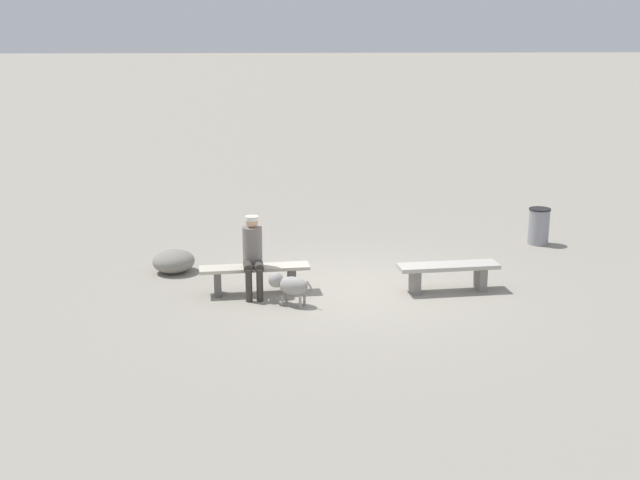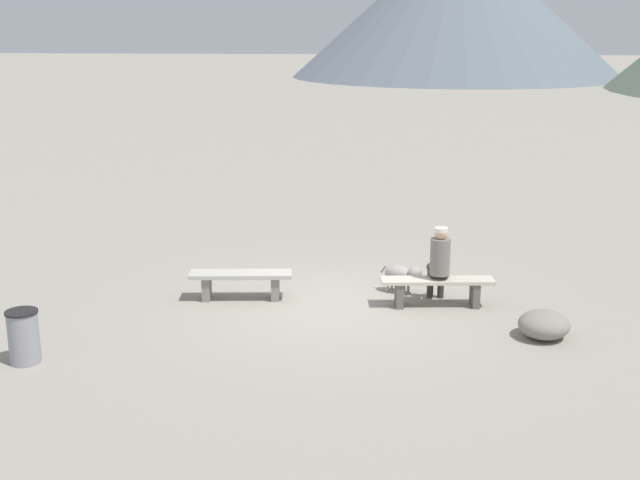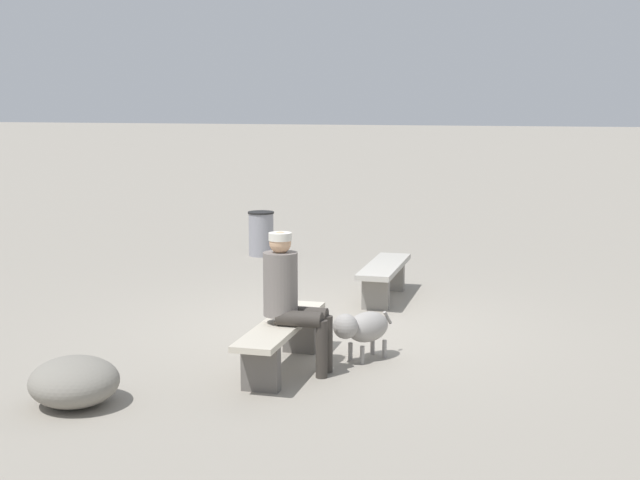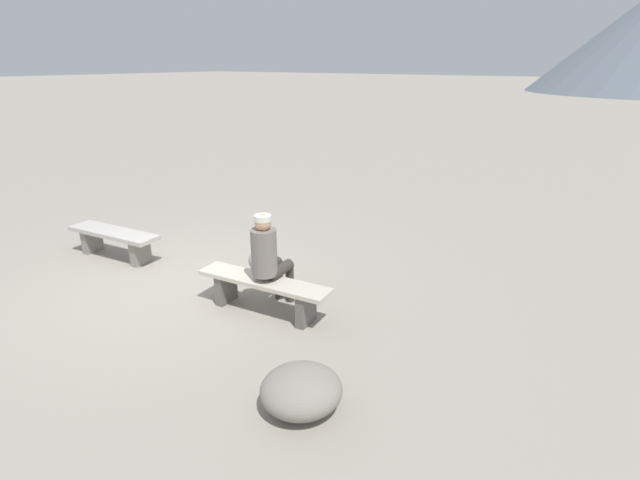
% 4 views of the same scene
% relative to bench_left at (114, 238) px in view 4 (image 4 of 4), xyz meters
% --- Properties ---
extents(ground, '(210.00, 210.00, 0.06)m').
position_rel_bench_left_xyz_m(ground, '(1.58, -0.21, -0.37)').
color(ground, gray).
extents(bench_left, '(1.73, 0.60, 0.47)m').
position_rel_bench_left_xyz_m(bench_left, '(0.00, 0.00, 0.00)').
color(bench_left, gray).
rests_on(bench_left, ground).
extents(bench_right, '(1.86, 0.56, 0.47)m').
position_rel_bench_left_xyz_m(bench_right, '(3.25, -0.05, -0.00)').
color(bench_right, '#605B56').
rests_on(bench_right, ground).
extents(seated_person, '(0.36, 0.65, 1.33)m').
position_rel_bench_left_xyz_m(seated_person, '(3.27, 0.04, 0.43)').
color(seated_person, slate).
rests_on(seated_person, ground).
extents(dog, '(0.71, 0.50, 0.51)m').
position_rel_bench_left_xyz_m(dog, '(2.68, 0.57, -0.00)').
color(dog, gray).
rests_on(dog, ground).
extents(boulder, '(1.06, 1.07, 0.41)m').
position_rel_bench_left_xyz_m(boulder, '(4.75, -1.30, -0.13)').
color(boulder, gray).
rests_on(boulder, ground).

